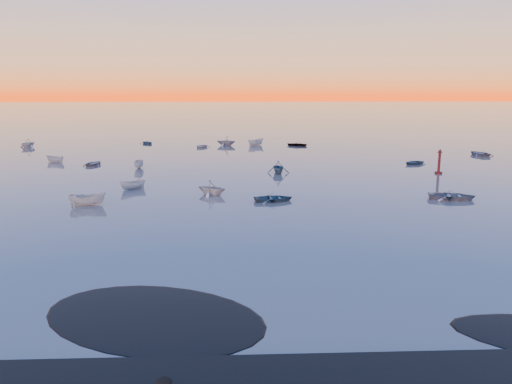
{
  "coord_description": "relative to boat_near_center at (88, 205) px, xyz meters",
  "views": [
    {
      "loc": [
        -1.24,
        -22.76,
        11.43
      ],
      "look_at": [
        0.84,
        28.0,
        0.79
      ],
      "focal_mm": 35.0,
      "sensor_mm": 36.0,
      "label": 1
    }
  ],
  "objects": [
    {
      "name": "boat_near_right",
      "position": [
        20.5,
        18.13,
        0.0
      ],
      "size": [
        3.78,
        1.74,
        1.32
      ],
      "primitive_type": "imported",
      "rotation": [
        0.0,
        0.0,
        3.13
      ],
      "color": "#365468",
      "rests_on": "ground"
    },
    {
      "name": "channel_marker",
      "position": [
        42.24,
        16.94,
        1.39
      ],
      "size": [
        0.99,
        0.99,
        3.51
      ],
      "color": "#430E0E",
      "rests_on": "ground"
    },
    {
      "name": "boat_near_center",
      "position": [
        0.0,
        0.0,
        0.0
      ],
      "size": [
        2.09,
        3.8,
        1.25
      ],
      "primitive_type": "imported",
      "rotation": [
        0.0,
        0.0,
        1.73
      ],
      "color": "silver",
      "rests_on": "ground"
    },
    {
      "name": "mud_lobes",
      "position": [
        15.97,
        -27.03,
        0.01
      ],
      "size": [
        140.0,
        6.0,
        0.07
      ],
      "primitive_type": null,
      "color": "black",
      "rests_on": "ground"
    },
    {
      "name": "ground",
      "position": [
        15.97,
        73.97,
        0.0
      ],
      "size": [
        600.0,
        600.0,
        0.0
      ],
      "primitive_type": "plane",
      "color": "#6B6059",
      "rests_on": "ground"
    },
    {
      "name": "moored_fleet",
      "position": [
        15.97,
        26.97,
        0.0
      ],
      "size": [
        124.0,
        58.0,
        1.2
      ],
      "primitive_type": null,
      "color": "silver",
      "rests_on": "ground"
    }
  ]
}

